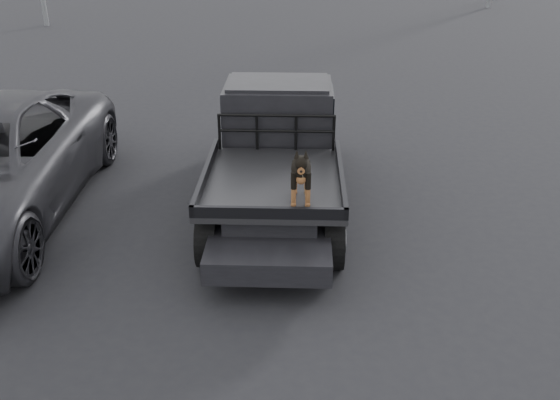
# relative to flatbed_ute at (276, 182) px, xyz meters

# --- Properties ---
(ground) EXTENTS (120.00, 120.00, 0.00)m
(ground) POSITION_rel_flatbed_ute_xyz_m (-0.78, -1.83, -0.46)
(ground) COLOR black
(ground) RESTS_ON ground
(flatbed_ute) EXTENTS (2.00, 5.40, 0.92)m
(flatbed_ute) POSITION_rel_flatbed_ute_xyz_m (0.00, 0.00, 0.00)
(flatbed_ute) COLOR black
(flatbed_ute) RESTS_ON ground
(ute_cab) EXTENTS (1.72, 1.30, 0.88)m
(ute_cab) POSITION_rel_flatbed_ute_xyz_m (0.00, 0.95, 0.90)
(ute_cab) COLOR black
(ute_cab) RESTS_ON flatbed_ute
(headache_rack) EXTENTS (1.80, 0.08, 0.55)m
(headache_rack) POSITION_rel_flatbed_ute_xyz_m (0.00, 0.20, 0.74)
(headache_rack) COLOR black
(headache_rack) RESTS_ON flatbed_ute
(dog) EXTENTS (0.32, 0.60, 0.74)m
(dog) POSITION_rel_flatbed_ute_xyz_m (0.39, -1.56, 0.83)
(dog) COLOR black
(dog) RESTS_ON flatbed_ute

